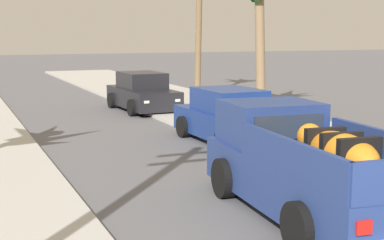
{
  "coord_description": "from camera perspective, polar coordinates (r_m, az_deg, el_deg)",
  "views": [
    {
      "loc": [
        -4.42,
        -3.52,
        3.12
      ],
      "look_at": [
        0.45,
        8.0,
        1.2
      ],
      "focal_mm": 53.55,
      "sensor_mm": 36.0,
      "label": 1
    }
  ],
  "objects": [
    {
      "name": "car_left_mid",
      "position": [
        23.09,
        -4.95,
        2.71
      ],
      "size": [
        2.13,
        4.31,
        1.54
      ],
      "color": "black",
      "rests_on": "ground"
    },
    {
      "name": "car_right_near",
      "position": [
        16.34,
        3.79,
        0.23
      ],
      "size": [
        2.09,
        4.29,
        1.54
      ],
      "color": "navy",
      "rests_on": "ground"
    },
    {
      "name": "curb_right",
      "position": [
        17.81,
        4.82,
        -1.23
      ],
      "size": [
        0.16,
        60.0,
        0.1
      ],
      "primitive_type": "cube",
      "color": "silver",
      "rests_on": "ground"
    },
    {
      "name": "sidewalk_right",
      "position": [
        18.35,
        7.95,
        -0.96
      ],
      "size": [
        5.06,
        60.0,
        0.12
      ],
      "primitive_type": "cube",
      "color": "beige",
      "rests_on": "ground"
    },
    {
      "name": "pickup_truck",
      "position": [
        10.06,
        11.33,
        -4.7
      ],
      "size": [
        2.5,
        5.34,
        1.8
      ],
      "color": "navy",
      "rests_on": "ground"
    }
  ]
}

